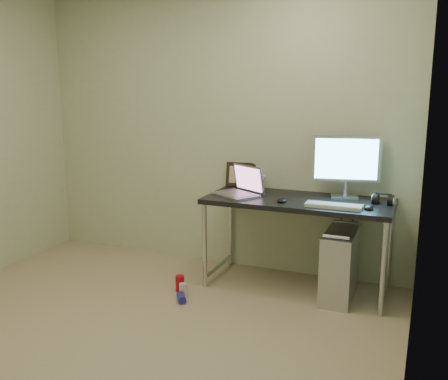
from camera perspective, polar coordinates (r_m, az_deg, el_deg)
The scene contains 18 objects.
floor at distance 3.41m, azimuth -12.93°, elevation -17.23°, with size 3.50×3.50×0.00m, color tan.
wall_back at distance 4.53m, azimuth -0.72°, elevation 6.92°, with size 3.50×0.02×2.50m, color beige.
wall_right at distance 2.43m, azimuth 21.48°, elevation 1.85°, with size 0.02×3.50×2.50m, color beige.
desk at distance 4.05m, azimuth 8.46°, elevation -2.17°, with size 1.48×0.65×0.75m.
tower_computer at distance 4.02m, azimuth 13.05°, elevation -8.36°, with size 0.23×0.52×0.57m.
cable_a at distance 4.32m, azimuth 13.28°, elevation -5.13°, with size 0.01×0.01×0.70m, color black.
cable_b at distance 4.30m, azimuth 14.41°, elevation -5.56°, with size 0.01×0.01×0.72m, color black.
can_red at distance 4.13m, azimuth -5.06°, elevation -10.60°, with size 0.07×0.07×0.13m, color #B60A18.
can_white at distance 4.03m, azimuth -4.71°, elevation -11.34°, with size 0.06×0.06×0.11m, color silver.
can_blue at distance 3.95m, azimuth -4.89°, elevation -12.20°, with size 0.06×0.06×0.11m, color #2322AA.
laptop at distance 4.12m, azimuth 1.92°, elevation 0.19°, with size 0.44×0.42×0.24m.
monitor at distance 4.10m, azimuth 13.82°, elevation 3.16°, with size 0.53×0.20×0.50m.
keyboard at distance 3.80m, azimuth 12.42°, elevation -1.77°, with size 0.42×0.14×0.03m, color silver.
mouse_right at distance 3.81m, azimuth 16.25°, elevation -1.85°, with size 0.07×0.11×0.04m, color black.
mouse_left at distance 3.92m, azimuth 6.63°, elevation -1.04°, with size 0.07×0.12×0.04m, color black.
headphones at distance 4.00m, azimuth 17.75°, elevation -1.13°, with size 0.17×0.10×0.11m.
picture_frame at distance 4.47m, azimuth 1.94°, elevation 1.77°, with size 0.27×0.03×0.22m, color black.
webcam at distance 4.36m, azimuth 4.48°, elevation 1.28°, with size 0.05×0.04×0.12m.
Camera 1 is at (1.78, -2.40, 1.63)m, focal length 40.00 mm.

